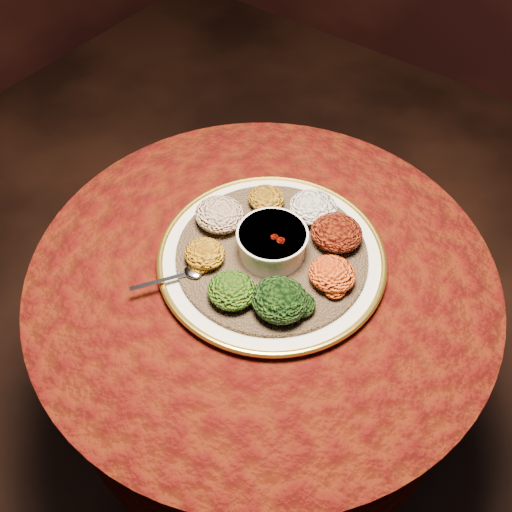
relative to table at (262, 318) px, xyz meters
The scene contains 13 objects.
table is the anchor object (origin of this frame).
platter 0.19m from the table, 88.68° to the left, with size 0.56×0.56×0.02m.
injera 0.21m from the table, 88.68° to the left, with size 0.39×0.39×0.01m, color brown.
stew_bowl 0.24m from the table, 88.68° to the left, with size 0.14×0.14×0.06m.
spoon 0.26m from the table, 130.87° to the right, with size 0.09×0.12×0.01m.
portion_ayib 0.29m from the table, 86.11° to the left, with size 0.10×0.10×0.05m, color white.
portion_kitfo 0.28m from the table, 56.61° to the left, with size 0.11×0.10×0.05m, color black.
portion_tikil 0.27m from the table, 16.68° to the left, with size 0.09×0.09×0.04m, color #B6700F.
portion_gomen 0.26m from the table, 38.00° to the right, with size 0.11×0.10×0.05m, color black.
portion_mixveg 0.25m from the table, 87.83° to the right, with size 0.09×0.09×0.05m, color #A3450A.
portion_kik 0.26m from the table, 145.97° to the right, with size 0.08×0.08×0.04m, color #AB790F.
portion_timatim 0.27m from the table, 166.38° to the left, with size 0.11×0.10×0.05m, color maroon.
portion_shiro 0.28m from the table, 123.21° to the left, with size 0.08×0.08×0.04m, color #9C6112.
Camera 1 is at (0.41, -0.58, 1.65)m, focal length 40.00 mm.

